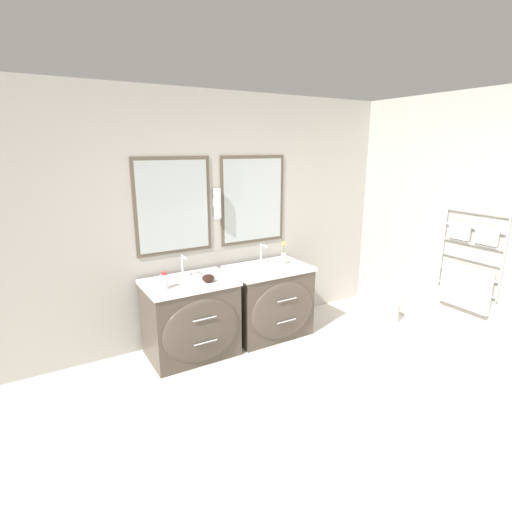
{
  "coord_description": "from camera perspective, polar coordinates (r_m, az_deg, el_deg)",
  "views": [
    {
      "loc": [
        -1.9,
        -1.58,
        2.04
      ],
      "look_at": [
        -0.01,
        1.58,
        1.04
      ],
      "focal_mm": 28.0,
      "sensor_mm": 36.0,
      "label": 1
    }
  ],
  "objects": [
    {
      "name": "toiletry_bottle",
      "position": [
        3.75,
        -12.98,
        -3.51
      ],
      "size": [
        0.07,
        0.07,
        0.16
      ],
      "color": "silver",
      "rests_on": "vanity_left"
    },
    {
      "name": "ground_plane",
      "position": [
        3.2,
        16.38,
        -25.06
      ],
      "size": [
        16.0,
        16.0,
        0.0
      ],
      "primitive_type": "plane",
      "color": "silver"
    },
    {
      "name": "amenity_bowl",
      "position": [
        3.88,
        -6.84,
        -3.16
      ],
      "size": [
        0.12,
        0.12,
        0.07
      ],
      "color": "black",
      "rests_on": "vanity_left"
    },
    {
      "name": "flower_vase",
      "position": [
        4.42,
        3.96,
        0.15
      ],
      "size": [
        0.05,
        0.05,
        0.26
      ],
      "color": "silver",
      "rests_on": "vanity_right"
    },
    {
      "name": "faucet_left",
      "position": [
        4.04,
        -10.38,
        -1.44
      ],
      "size": [
        0.17,
        0.14,
        0.22
      ],
      "color": "silver",
      "rests_on": "vanity_left"
    },
    {
      "name": "vanity_right",
      "position": [
        4.44,
        2.04,
        -6.47
      ],
      "size": [
        0.87,
        0.67,
        0.79
      ],
      "color": "#4C4238",
      "rests_on": "ground_plane"
    },
    {
      "name": "soap_dish",
      "position": [
        4.08,
        0.4,
        -2.37
      ],
      "size": [
        0.08,
        0.06,
        0.04
      ],
      "color": "white",
      "rests_on": "vanity_right"
    },
    {
      "name": "wall_right",
      "position": [
        4.83,
        26.04,
        4.77
      ],
      "size": [
        0.13,
        4.39,
        2.6
      ],
      "color": "#B2ADA3",
      "rests_on": "ground_plane"
    },
    {
      "name": "vanity_left",
      "position": [
        4.05,
        -9.12,
        -8.88
      ],
      "size": [
        0.87,
        0.67,
        0.79
      ],
      "color": "#4C4238",
      "rests_on": "ground_plane"
    },
    {
      "name": "faucet_right",
      "position": [
        4.43,
        0.83,
        0.3
      ],
      "size": [
        0.17,
        0.14,
        0.22
      ],
      "color": "silver",
      "rests_on": "vanity_right"
    },
    {
      "name": "waste_bin",
      "position": [
        5.14,
        18.77,
        -7.58
      ],
      "size": [
        0.19,
        0.19,
        0.22
      ],
      "color": "#B7B7BC",
      "rests_on": "ground_plane"
    },
    {
      "name": "wall_back",
      "position": [
        4.36,
        -4.74,
        5.52
      ],
      "size": [
        5.77,
        0.16,
        2.6
      ],
      "color": "#B2ADA3",
      "rests_on": "ground_plane"
    }
  ]
}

